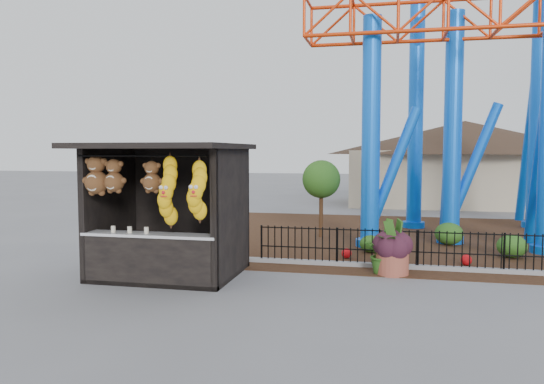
% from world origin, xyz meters
% --- Properties ---
extents(ground, '(120.00, 120.00, 0.00)m').
position_xyz_m(ground, '(0.00, 0.00, 0.00)').
color(ground, slate).
rests_on(ground, ground).
extents(mulch_bed, '(18.00, 12.00, 0.02)m').
position_xyz_m(mulch_bed, '(4.00, 8.00, 0.01)').
color(mulch_bed, '#331E11').
rests_on(mulch_bed, ground).
extents(curb, '(18.00, 0.18, 0.12)m').
position_xyz_m(curb, '(4.00, 3.00, 0.06)').
color(curb, gray).
rests_on(curb, ground).
extents(prize_booth, '(3.50, 3.40, 3.12)m').
position_xyz_m(prize_booth, '(-3.00, 0.89, 1.54)').
color(prize_booth, black).
rests_on(prize_booth, ground).
extents(picket_fence, '(12.20, 0.06, 1.00)m').
position_xyz_m(picket_fence, '(4.90, 3.00, 0.50)').
color(picket_fence, black).
rests_on(picket_fence, ground).
extents(roller_coaster, '(11.00, 6.37, 10.82)m').
position_xyz_m(roller_coaster, '(5.12, 8.23, 6.44)').
color(roller_coaster, blue).
rests_on(roller_coaster, ground).
extents(terracotta_planter, '(0.87, 0.87, 0.60)m').
position_xyz_m(terracotta_planter, '(2.18, 2.35, 0.30)').
color(terracotta_planter, '#9B4A38').
rests_on(terracotta_planter, ground).
extents(planter_foliage, '(0.70, 0.70, 0.64)m').
position_xyz_m(planter_foliage, '(2.18, 2.35, 0.92)').
color(planter_foliage, '#311320').
rests_on(planter_foliage, terracotta_planter).
extents(potted_plant, '(1.11, 1.04, 0.99)m').
position_xyz_m(potted_plant, '(2.00, 2.35, 0.49)').
color(potted_plant, '#255E1B').
rests_on(potted_plant, ground).
extents(landscaping, '(8.18, 3.66, 0.70)m').
position_xyz_m(landscaping, '(4.81, 5.74, 0.31)').
color(landscaping, '#285418').
rests_on(landscaping, mulch_bed).
extents(pavilion, '(15.00, 15.00, 4.80)m').
position_xyz_m(pavilion, '(6.00, 20.00, 3.07)').
color(pavilion, '#BFAD8C').
rests_on(pavilion, ground).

